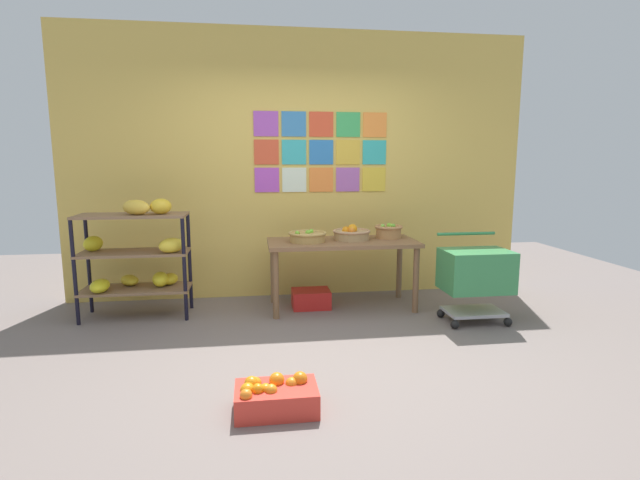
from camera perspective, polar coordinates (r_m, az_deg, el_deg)
The scene contains 10 objects.
ground at distance 3.89m, azimuth 0.43°, elevation -13.42°, with size 9.54×9.54×0.00m, color slate.
back_wall_with_art at distance 5.38m, azimuth -2.37°, elevation 8.74°, with size 5.08×0.07×2.90m.
banana_shelf_unit at distance 4.95m, azimuth -20.79°, elevation -1.46°, with size 1.03×0.52×1.16m.
display_table at distance 4.93m, azimuth 2.65°, elevation -1.07°, with size 1.51×0.67×0.70m.
fruit_basket_right at distance 4.96m, azimuth 3.74°, elevation 0.74°, with size 0.39×0.39×0.16m.
fruit_basket_back_right at distance 4.83m, azimuth -1.49°, elevation 0.45°, with size 0.38×0.38×0.12m.
fruit_basket_left at distance 5.12m, azimuth 8.13°, elevation 1.09°, with size 0.29×0.29×0.15m.
produce_crate_under_table at distance 5.04m, azimuth -1.08°, elevation -6.96°, with size 0.39×0.30×0.18m, color red.
orange_crate_foreground at distance 3.08m, azimuth -5.37°, elevation -17.96°, with size 0.50×0.31×0.22m.
shopping_cart at distance 4.73m, azimuth 17.96°, elevation -3.77°, with size 0.61×0.48×0.82m.
Camera 1 is at (-0.53, -3.55, 1.50)m, focal length 27.02 mm.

